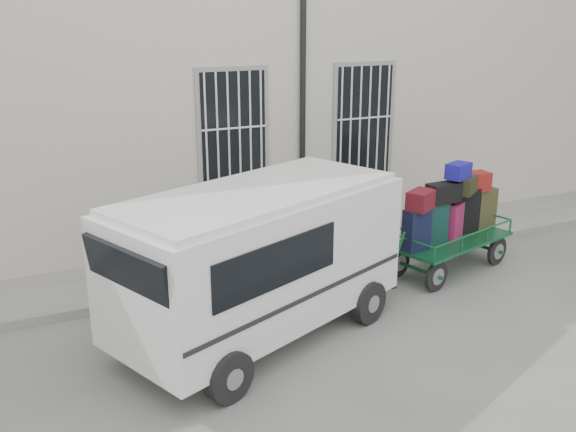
# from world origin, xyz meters

# --- Properties ---
(ground) EXTENTS (80.00, 80.00, 0.00)m
(ground) POSITION_xyz_m (0.00, 0.00, 0.00)
(ground) COLOR #62625D
(ground) RESTS_ON ground
(building) EXTENTS (24.00, 5.15, 6.00)m
(building) POSITION_xyz_m (0.00, 5.50, 3.00)
(building) COLOR beige
(building) RESTS_ON ground
(sidewalk) EXTENTS (24.00, 1.70, 0.15)m
(sidewalk) POSITION_xyz_m (0.00, 2.20, 0.07)
(sidewalk) COLOR slate
(sidewalk) RESTS_ON ground
(luggage_cart) EXTENTS (2.73, 1.61, 1.93)m
(luggage_cart) POSITION_xyz_m (2.64, 0.56, 0.96)
(luggage_cart) COLOR black
(luggage_cart) RESTS_ON ground
(van) EXTENTS (4.53, 3.20, 2.12)m
(van) POSITION_xyz_m (-1.26, -0.25, 1.21)
(van) COLOR silver
(van) RESTS_ON ground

